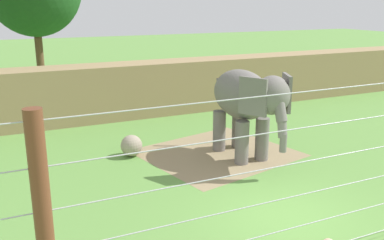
# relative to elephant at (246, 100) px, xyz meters

# --- Properties ---
(ground_plane) EXTENTS (120.00, 120.00, 0.00)m
(ground_plane) POSITION_rel_elephant_xyz_m (-1.31, -4.02, -2.02)
(ground_plane) COLOR #609342
(dirt_patch) EXTENTS (5.71, 5.35, 0.01)m
(dirt_patch) POSITION_rel_elephant_xyz_m (-0.64, 0.76, -2.01)
(dirt_patch) COLOR #937F5B
(dirt_patch) RESTS_ON ground
(embankment_wall) EXTENTS (36.00, 1.80, 2.46)m
(embankment_wall) POSITION_rel_elephant_xyz_m (-1.31, 7.10, -0.79)
(embankment_wall) COLOR #997F56
(embankment_wall) RESTS_ON ground
(elephant) EXTENTS (1.73, 4.11, 3.05)m
(elephant) POSITION_rel_elephant_xyz_m (0.00, 0.00, 0.00)
(elephant) COLOR slate
(elephant) RESTS_ON ground
(enrichment_ball) EXTENTS (0.75, 0.75, 0.75)m
(enrichment_ball) POSITION_rel_elephant_xyz_m (-3.46, 1.79, -1.64)
(enrichment_ball) COLOR gray
(enrichment_ball) RESTS_ON ground
(cable_fence) EXTENTS (12.63, 0.24, 3.91)m
(cable_fence) POSITION_rel_elephant_xyz_m (-1.31, -6.41, -0.05)
(cable_fence) COLOR brown
(cable_fence) RESTS_ON ground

